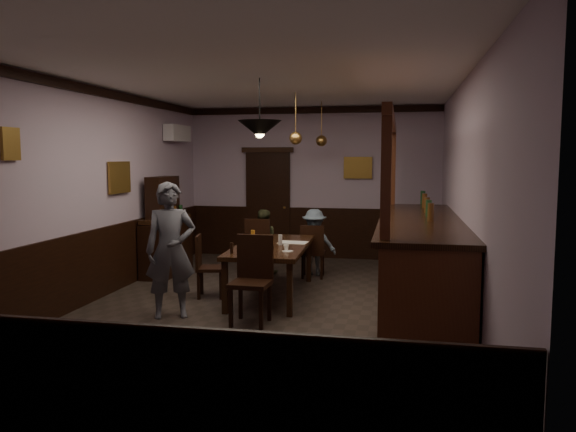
% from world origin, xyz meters
% --- Properties ---
extents(room, '(5.01, 8.01, 3.01)m').
position_xyz_m(room, '(0.00, 0.00, 1.50)').
color(room, '#2D2621').
rests_on(room, ground).
extents(dining_table, '(1.09, 2.24, 0.75)m').
position_xyz_m(dining_table, '(-0.08, 0.75, 0.69)').
color(dining_table, black).
rests_on(dining_table, ground).
extents(chair_far_left, '(0.43, 0.43, 0.99)m').
position_xyz_m(chair_far_left, '(-0.59, 1.99, 0.54)').
color(chair_far_left, black).
rests_on(chair_far_left, ground).
extents(chair_far_right, '(0.41, 0.41, 0.89)m').
position_xyz_m(chair_far_right, '(0.31, 2.04, 0.49)').
color(chair_far_right, black).
rests_on(chair_far_right, ground).
extents(chair_near, '(0.47, 0.47, 1.06)m').
position_xyz_m(chair_near, '(-0.02, -0.57, 0.58)').
color(chair_near, black).
rests_on(chair_near, ground).
extents(chair_side, '(0.46, 0.46, 0.90)m').
position_xyz_m(chair_side, '(-1.00, 0.49, 0.49)').
color(chair_side, black).
rests_on(chair_side, ground).
extents(person_standing, '(0.73, 0.63, 1.70)m').
position_xyz_m(person_standing, '(-1.08, -0.55, 0.85)').
color(person_standing, '#4D4E58').
rests_on(person_standing, ground).
extents(person_seated_left, '(0.60, 0.50, 1.11)m').
position_xyz_m(person_seated_left, '(-0.60, 2.27, 0.56)').
color(person_seated_left, '#404428').
rests_on(person_seated_left, ground).
extents(person_seated_right, '(0.74, 0.44, 1.13)m').
position_xyz_m(person_seated_right, '(0.30, 2.31, 0.56)').
color(person_seated_right, slate).
rests_on(person_seated_right, ground).
extents(newspaper_left, '(0.47, 0.37, 0.01)m').
position_xyz_m(newspaper_left, '(-0.43, 1.03, 0.75)').
color(newspaper_left, silver).
rests_on(newspaper_left, dining_table).
extents(newspaper_right, '(0.44, 0.33, 0.01)m').
position_xyz_m(newspaper_right, '(0.18, 1.00, 0.75)').
color(newspaper_right, silver).
rests_on(newspaper_right, dining_table).
extents(napkin, '(0.16, 0.16, 0.00)m').
position_xyz_m(napkin, '(-0.14, 0.46, 0.75)').
color(napkin, '#DCBC51').
rests_on(napkin, dining_table).
extents(saucer, '(0.15, 0.15, 0.01)m').
position_xyz_m(saucer, '(0.26, 0.21, 0.76)').
color(saucer, white).
rests_on(saucer, dining_table).
extents(coffee_cup, '(0.08, 0.08, 0.07)m').
position_xyz_m(coffee_cup, '(0.23, 0.26, 0.80)').
color(coffee_cup, white).
rests_on(coffee_cup, saucer).
extents(pastry_plate, '(0.22, 0.22, 0.01)m').
position_xyz_m(pastry_plate, '(-0.09, 0.21, 0.76)').
color(pastry_plate, white).
rests_on(pastry_plate, dining_table).
extents(pastry_ring_a, '(0.13, 0.13, 0.04)m').
position_xyz_m(pastry_ring_a, '(-0.12, 0.20, 0.79)').
color(pastry_ring_a, '#C68C47').
rests_on(pastry_ring_a, pastry_plate).
extents(pastry_ring_b, '(0.13, 0.13, 0.04)m').
position_xyz_m(pastry_ring_b, '(-0.06, 0.23, 0.79)').
color(pastry_ring_b, '#C68C47').
rests_on(pastry_ring_b, pastry_plate).
extents(soda_can, '(0.07, 0.07, 0.12)m').
position_xyz_m(soda_can, '(-0.06, 0.61, 0.81)').
color(soda_can, orange).
rests_on(soda_can, dining_table).
extents(beer_glass, '(0.06, 0.06, 0.20)m').
position_xyz_m(beer_glass, '(-0.37, 0.79, 0.85)').
color(beer_glass, '#BF721E').
rests_on(beer_glass, dining_table).
extents(water_glass, '(0.06, 0.06, 0.15)m').
position_xyz_m(water_glass, '(0.04, 0.76, 0.82)').
color(water_glass, silver).
rests_on(water_glass, dining_table).
extents(pepper_mill, '(0.04, 0.04, 0.14)m').
position_xyz_m(pepper_mill, '(-0.43, -0.06, 0.82)').
color(pepper_mill, black).
rests_on(pepper_mill, dining_table).
extents(sideboard, '(0.45, 1.27, 1.68)m').
position_xyz_m(sideboard, '(-2.21, 1.88, 0.67)').
color(sideboard, black).
rests_on(sideboard, ground).
extents(bar_counter, '(1.05, 4.50, 2.52)m').
position_xyz_m(bar_counter, '(1.99, 0.51, 0.64)').
color(bar_counter, '#522416').
rests_on(bar_counter, ground).
extents(door_back, '(0.90, 0.06, 2.10)m').
position_xyz_m(door_back, '(-0.90, 3.95, 1.05)').
color(door_back, black).
rests_on(door_back, ground).
extents(ac_unit, '(0.20, 0.85, 0.30)m').
position_xyz_m(ac_unit, '(-2.38, 2.90, 2.45)').
color(ac_unit, white).
rests_on(ac_unit, ground).
extents(picture_left_small, '(0.04, 0.28, 0.36)m').
position_xyz_m(picture_left_small, '(-2.46, -1.60, 2.15)').
color(picture_left_small, olive).
rests_on(picture_left_small, ground).
extents(picture_left_large, '(0.04, 0.62, 0.48)m').
position_xyz_m(picture_left_large, '(-2.46, 0.80, 1.70)').
color(picture_left_large, olive).
rests_on(picture_left_large, ground).
extents(picture_back, '(0.55, 0.04, 0.42)m').
position_xyz_m(picture_back, '(0.90, 3.96, 1.80)').
color(picture_back, olive).
rests_on(picture_back, ground).
extents(pendant_iron, '(0.56, 0.56, 0.75)m').
position_xyz_m(pendant_iron, '(-0.05, -0.05, 2.36)').
color(pendant_iron, black).
rests_on(pendant_iron, ground).
extents(pendant_brass_mid, '(0.20, 0.20, 0.81)m').
position_xyz_m(pendant_brass_mid, '(0.10, 1.63, 2.30)').
color(pendant_brass_mid, '#BF8C3F').
rests_on(pendant_brass_mid, ground).
extents(pendant_brass_far, '(0.20, 0.20, 0.81)m').
position_xyz_m(pendant_brass_far, '(0.30, 3.10, 2.30)').
color(pendant_brass_far, '#BF8C3F').
rests_on(pendant_brass_far, ground).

